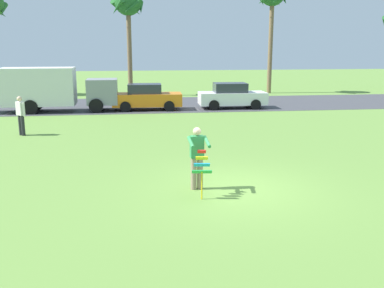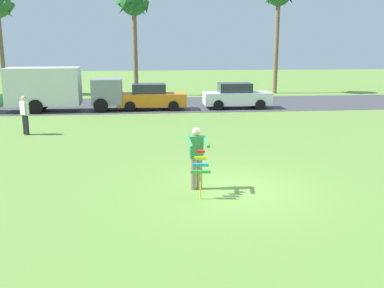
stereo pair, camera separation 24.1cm
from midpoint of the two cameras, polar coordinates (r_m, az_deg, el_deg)
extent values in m
plane|color=olive|center=(12.09, 6.25, -5.96)|extent=(120.00, 120.00, 0.00)
cube|color=#424247|center=(29.61, -1.46, 5.24)|extent=(120.00, 8.00, 0.01)
cylinder|color=gray|center=(11.96, 1.55, -3.84)|extent=(0.16, 0.16, 0.90)
cylinder|color=gray|center=(11.92, 0.70, -3.89)|extent=(0.16, 0.16, 0.90)
cube|color=#338C4C|center=(11.75, 1.14, -0.35)|extent=(0.37, 0.24, 0.60)
sphere|color=beige|center=(11.66, 1.15, 1.66)|extent=(0.22, 0.22, 0.22)
cylinder|color=#338C4C|center=(11.52, 2.47, 0.30)|extent=(0.13, 0.59, 0.24)
cylinder|color=#338C4C|center=(11.43, 0.32, 0.22)|extent=(0.13, 0.59, 0.24)
cube|color=red|center=(11.43, 1.75, -1.00)|extent=(0.24, 0.17, 0.12)
cube|color=yellow|center=(11.31, 1.75, -1.87)|extent=(0.34, 0.18, 0.12)
cube|color=#1E99D8|center=(11.19, 1.75, -2.75)|extent=(0.43, 0.20, 0.12)
cube|color=green|center=(11.07, 1.75, -3.66)|extent=(0.53, 0.21, 0.12)
cylinder|color=yellow|center=(11.18, 1.73, -5.47)|extent=(0.04, 0.04, 0.73)
cube|color=gray|center=(27.10, -10.81, 6.81)|extent=(1.83, 1.93, 1.50)
cube|color=silver|center=(27.53, -18.61, 7.19)|extent=(4.23, 2.07, 2.20)
cylinder|color=black|center=(28.12, -11.36, 5.45)|extent=(0.84, 0.29, 0.84)
cylinder|color=black|center=(26.30, -11.61, 4.95)|extent=(0.84, 0.29, 0.84)
cylinder|color=black|center=(28.61, -18.81, 5.14)|extent=(0.84, 0.29, 0.84)
cylinder|color=black|center=(26.82, -19.55, 4.62)|extent=(0.84, 0.29, 0.84)
cube|color=orange|center=(27.05, -5.03, 5.84)|extent=(4.25, 1.82, 0.76)
cube|color=#282D38|center=(26.98, -5.38, 7.22)|extent=(2.06, 1.45, 0.60)
cylinder|color=black|center=(27.91, -2.34, 5.43)|extent=(0.65, 0.24, 0.64)
cylinder|color=black|center=(26.31, -2.18, 4.98)|extent=(0.65, 0.24, 0.64)
cylinder|color=black|center=(27.92, -7.70, 5.33)|extent=(0.65, 0.24, 0.64)
cylinder|color=black|center=(26.32, -7.87, 4.88)|extent=(0.65, 0.24, 0.64)
cube|color=white|center=(27.71, 6.16, 5.98)|extent=(4.23, 1.78, 0.76)
cube|color=#282D38|center=(27.61, 5.88, 7.34)|extent=(2.04, 1.43, 0.60)
cylinder|color=black|center=(28.81, 8.37, 5.53)|extent=(0.64, 0.23, 0.64)
cylinder|color=black|center=(27.26, 9.18, 5.10)|extent=(0.64, 0.23, 0.64)
cylinder|color=black|center=(28.30, 3.22, 5.52)|extent=(0.64, 0.23, 0.64)
cylinder|color=black|center=(26.72, 3.74, 5.09)|extent=(0.64, 0.23, 0.64)
cylinder|color=brown|center=(38.05, -23.53, 11.01)|extent=(0.36, 0.36, 6.81)
cone|color=#2D6B2D|center=(37.88, -22.54, 15.88)|extent=(0.44, 1.56, 1.28)
cone|color=#2D6B2D|center=(38.93, -23.13, 15.72)|extent=(1.62, 0.90, 1.28)
cylinder|color=brown|center=(34.89, -7.25, 12.00)|extent=(0.36, 0.36, 6.96)
sphere|color=#236028|center=(35.05, -7.43, 18.02)|extent=(2.10, 2.10, 2.10)
cone|color=#236028|center=(35.01, -5.78, 17.33)|extent=(0.44, 1.56, 1.28)
cone|color=#236028|center=(35.91, -6.90, 17.19)|extent=(1.62, 0.90, 1.28)
cone|color=#236028|center=(35.58, -8.69, 17.18)|extent=(1.27, 1.52, 1.28)
cone|color=#236028|center=(34.47, -8.76, 17.32)|extent=(1.27, 1.52, 1.28)
cone|color=#236028|center=(34.10, -6.91, 17.43)|extent=(1.62, 0.90, 1.28)
cylinder|color=brown|center=(37.17, 11.20, 12.58)|extent=(0.36, 0.36, 7.84)
cone|color=#236028|center=(38.30, 11.46, 18.07)|extent=(1.62, 0.90, 1.28)
cylinder|color=#26262B|center=(20.53, -20.51, 2.36)|extent=(0.16, 0.16, 0.90)
cylinder|color=#26262B|center=(20.68, -20.79, 2.41)|extent=(0.16, 0.16, 0.90)
cube|color=silver|center=(20.50, -20.81, 4.44)|extent=(0.41, 0.41, 0.60)
sphere|color=beige|center=(20.45, -20.90, 5.61)|extent=(0.22, 0.22, 0.22)
cylinder|color=silver|center=(20.30, -20.43, 4.30)|extent=(0.09, 0.09, 0.58)
cylinder|color=silver|center=(20.70, -21.17, 4.39)|extent=(0.09, 0.09, 0.58)
camera|label=1|loc=(0.12, -89.46, 0.12)|focal=40.69mm
camera|label=2|loc=(0.12, 90.54, -0.12)|focal=40.69mm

